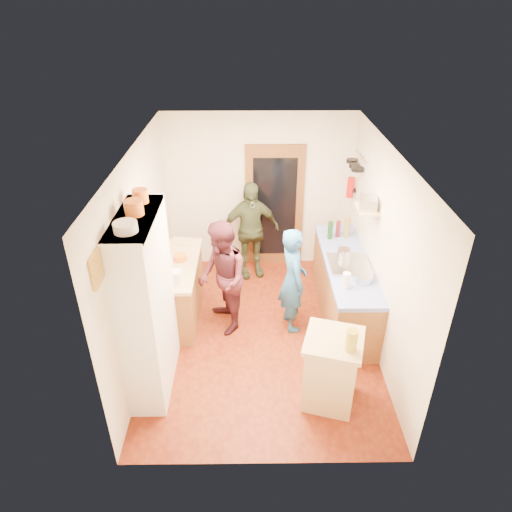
{
  "coord_description": "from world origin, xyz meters",
  "views": [
    {
      "loc": [
        -0.13,
        -4.93,
        4.15
      ],
      "look_at": [
        -0.07,
        0.15,
        1.18
      ],
      "focal_mm": 32.0,
      "sensor_mm": 36.0,
      "label": 1
    }
  ],
  "objects_px": {
    "island_base": "(331,372)",
    "person_left": "(224,277)",
    "hutch_body": "(147,306)",
    "person_back": "(251,230)",
    "person_hob": "(295,281)",
    "right_counter_base": "(344,289)"
  },
  "relations": [
    {
      "from": "hutch_body",
      "to": "person_back",
      "type": "bearing_deg",
      "value": 64.2
    },
    {
      "from": "person_back",
      "to": "person_hob",
      "type": "bearing_deg",
      "value": -80.63
    },
    {
      "from": "hutch_body",
      "to": "person_left",
      "type": "height_order",
      "value": "hutch_body"
    },
    {
      "from": "hutch_body",
      "to": "island_base",
      "type": "bearing_deg",
      "value": -10.02
    },
    {
      "from": "person_hob",
      "to": "island_base",
      "type": "bearing_deg",
      "value": -179.17
    },
    {
      "from": "hutch_body",
      "to": "person_back",
      "type": "relative_size",
      "value": 1.35
    },
    {
      "from": "hutch_body",
      "to": "person_left",
      "type": "relative_size",
      "value": 1.36
    },
    {
      "from": "hutch_body",
      "to": "right_counter_base",
      "type": "bearing_deg",
      "value": 27.47
    },
    {
      "from": "island_base",
      "to": "person_left",
      "type": "bearing_deg",
      "value": 132.01
    },
    {
      "from": "right_counter_base",
      "to": "person_back",
      "type": "height_order",
      "value": "person_back"
    },
    {
      "from": "right_counter_base",
      "to": "person_back",
      "type": "distance_m",
      "value": 1.78
    },
    {
      "from": "person_hob",
      "to": "person_back",
      "type": "bearing_deg",
      "value": 11.75
    },
    {
      "from": "right_counter_base",
      "to": "person_back",
      "type": "xyz_separation_m",
      "value": [
        -1.34,
        1.09,
        0.4
      ]
    },
    {
      "from": "person_hob",
      "to": "hutch_body",
      "type": "bearing_deg",
      "value": 108.21
    },
    {
      "from": "right_counter_base",
      "to": "person_back",
      "type": "relative_size",
      "value": 1.35
    },
    {
      "from": "hutch_body",
      "to": "person_hob",
      "type": "bearing_deg",
      "value": 29.72
    },
    {
      "from": "hutch_body",
      "to": "island_base",
      "type": "height_order",
      "value": "hutch_body"
    },
    {
      "from": "island_base",
      "to": "person_hob",
      "type": "height_order",
      "value": "person_hob"
    },
    {
      "from": "hutch_body",
      "to": "person_back",
      "type": "distance_m",
      "value": 2.68
    },
    {
      "from": "island_base",
      "to": "person_back",
      "type": "distance_m",
      "value": 2.93
    },
    {
      "from": "island_base",
      "to": "person_left",
      "type": "height_order",
      "value": "person_left"
    },
    {
      "from": "hutch_body",
      "to": "person_left",
      "type": "xyz_separation_m",
      "value": [
        0.79,
        1.04,
        -0.29
      ]
    }
  ]
}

